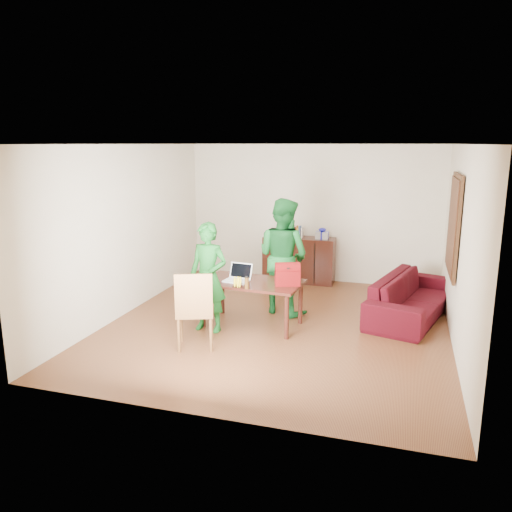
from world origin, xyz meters
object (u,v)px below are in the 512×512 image
(table, at_px, (252,287))
(chair, at_px, (195,325))
(person_far, at_px, (283,256))
(red_bag, at_px, (287,276))
(laptop, at_px, (236,278))
(person_near, at_px, (208,277))
(bottle, at_px, (247,282))
(sofa, at_px, (412,297))

(table, height_order, chair, chair)
(person_far, bearing_deg, red_bag, 131.57)
(person_far, bearing_deg, laptop, 81.45)
(person_near, relative_size, laptop, 4.15)
(chair, height_order, bottle, chair)
(chair, xyz_separation_m, person_near, (-0.07, 0.65, 0.49))
(table, bearing_deg, laptop, -154.31)
(table, xyz_separation_m, person_near, (-0.55, -0.37, 0.20))
(chair, bearing_deg, sofa, 16.80)
(red_bag, relative_size, sofa, 0.16)
(laptop, height_order, sofa, laptop)
(person_near, distance_m, red_bag, 1.15)
(red_bag, distance_m, sofa, 2.16)
(person_far, relative_size, laptop, 4.82)
(laptop, relative_size, bottle, 2.12)
(sofa, bearing_deg, person_near, 132.71)
(chair, relative_size, person_far, 0.58)
(table, bearing_deg, bottle, -78.89)
(chair, xyz_separation_m, sofa, (2.81, 2.12, 0.01))
(laptop, bearing_deg, table, 28.19)
(red_bag, bearing_deg, chair, -155.51)
(person_near, distance_m, person_far, 1.41)
(person_far, xyz_separation_m, sofa, (2.03, 0.35, -0.61))
(person_near, bearing_deg, person_far, 58.47)
(person_near, height_order, laptop, person_near)
(sofa, bearing_deg, bottle, 138.91)
(table, bearing_deg, person_far, 73.64)
(person_far, relative_size, bottle, 10.20)
(bottle, xyz_separation_m, red_bag, (0.51, 0.36, 0.04))
(laptop, bearing_deg, chair, -98.29)
(chair, bearing_deg, person_near, 75.53)
(bottle, bearing_deg, chair, -130.41)
(person_near, distance_m, bottle, 0.60)
(table, relative_size, red_bag, 4.33)
(chair, distance_m, bottle, 0.94)
(bottle, bearing_deg, red_bag, 35.04)
(laptop, bearing_deg, red_bag, 10.54)
(laptop, xyz_separation_m, sofa, (2.54, 1.18, -0.41))
(table, height_order, sofa, table)
(sofa, bearing_deg, chair, 142.65)
(table, xyz_separation_m, red_bag, (0.55, -0.04, 0.21))
(person_near, distance_m, laptop, 0.45)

